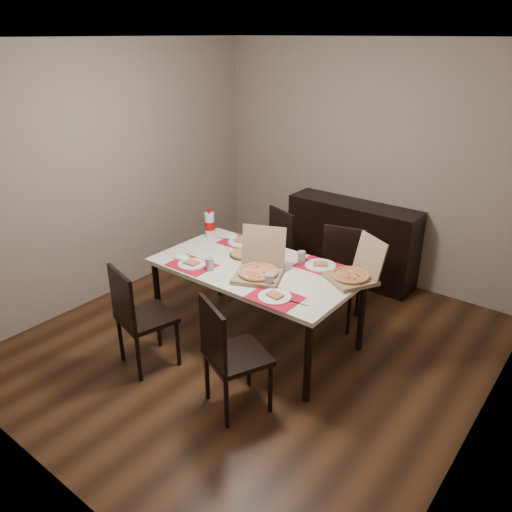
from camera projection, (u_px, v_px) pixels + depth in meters
name	position (u px, v px, depth m)	size (l,w,h in m)	color
ground	(256.00, 344.00, 4.62)	(3.80, 4.00, 0.02)	#422614
room_walls	(288.00, 149.00, 4.22)	(3.84, 4.02, 2.62)	gray
sideboard	(352.00, 241.00, 5.71)	(1.50, 0.40, 0.90)	black
dining_table	(256.00, 273.00, 4.42)	(1.80, 1.00, 0.75)	beige
chair_near_left	(138.00, 314.00, 4.11)	(0.51, 0.51, 0.93)	black
chair_near_right	(228.00, 352.00, 3.63)	(0.56, 0.56, 0.93)	black
chair_far_left	(272.00, 249.00, 5.34)	(0.54, 0.54, 0.93)	black
chair_far_right	(339.00, 272.00, 4.84)	(0.51, 0.51, 0.93)	black
setting_near_left	(195.00, 264.00, 4.40)	(0.48, 0.30, 0.11)	red
setting_near_right	(273.00, 292.00, 3.91)	(0.47, 0.30, 0.11)	red
setting_far_left	(241.00, 242.00, 4.85)	(0.49, 0.30, 0.11)	red
setting_far_right	(316.00, 263.00, 4.40)	(0.48, 0.30, 0.11)	red
napkin_loose	(251.00, 270.00, 4.31)	(0.12, 0.11, 0.02)	white
pizza_box_center	(259.00, 270.00, 4.20)	(0.52, 0.54, 0.38)	#8B6F50
pizza_box_right	(354.00, 274.00, 4.13)	(0.50, 0.51, 0.36)	#8B6F50
faina_plate	(243.00, 254.00, 4.60)	(0.25, 0.25, 0.03)	black
dip_bowl	(275.00, 261.00, 4.47)	(0.12, 0.12, 0.03)	white
soda_bottle	(210.00, 225.00, 4.99)	(0.10, 0.10, 0.30)	silver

